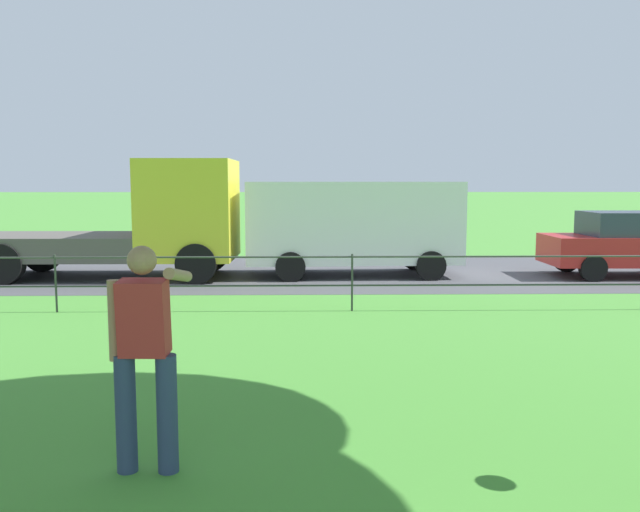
% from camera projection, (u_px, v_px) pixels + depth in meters
% --- Properties ---
extents(street_strip, '(80.00, 6.68, 0.01)m').
position_uv_depth(street_strip, '(236.00, 272.00, 16.39)').
color(street_strip, '#4C4C51').
rests_on(street_strip, ground).
extents(park_fence, '(35.78, 0.04, 1.00)m').
position_uv_depth(park_fence, '(204.00, 273.00, 11.35)').
color(park_fence, '#333833').
rests_on(park_fence, ground).
extents(person_thrower, '(0.54, 0.75, 1.76)m').
position_uv_depth(person_thrower, '(145.00, 351.00, 5.02)').
color(person_thrower, navy).
rests_on(person_thrower, ground).
extents(flatbed_truck_left, '(7.32, 2.48, 2.75)m').
position_uv_depth(flatbed_truck_left, '(127.00, 226.00, 15.42)').
color(flatbed_truck_left, yellow).
rests_on(flatbed_truck_left, ground).
extents(panel_van_far_right, '(5.07, 2.24, 2.24)m').
position_uv_depth(panel_van_far_right, '(353.00, 223.00, 15.73)').
color(panel_van_far_right, white).
rests_on(panel_van_far_right, ground).
extents(car_red_right, '(4.03, 1.87, 1.54)m').
position_uv_depth(car_red_right, '(630.00, 244.00, 15.59)').
color(car_red_right, red).
rests_on(car_red_right, ground).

